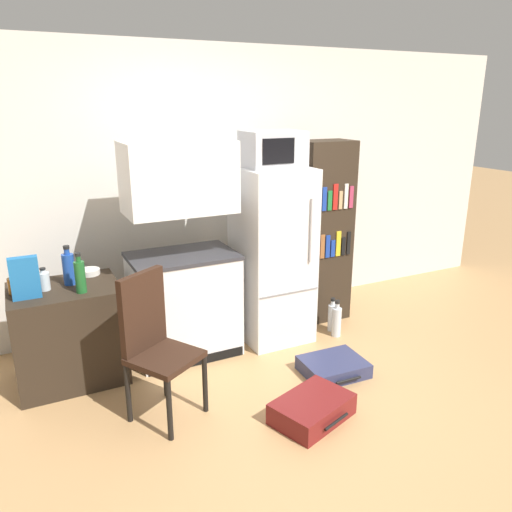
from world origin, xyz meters
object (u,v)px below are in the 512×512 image
Objects in this scene: chair at (153,336)px; water_bottle_middle at (332,317)px; water_bottle_front at (337,321)px; bowl at (90,272)px; bottle_blue_soda at (69,268)px; cereal_box at (25,278)px; side_table at (69,333)px; suitcase_small_flat at (333,367)px; kitchen_hutch at (182,262)px; refrigerator at (272,255)px; bottle_amber_beer at (14,285)px; suitcase_large_flat at (312,409)px; microwave at (273,149)px; bottle_clear_short at (44,281)px; bottle_green_tall at (80,276)px; bookshelf at (323,233)px.

chair reaches higher than water_bottle_middle.
bowl is at bearing 165.91° from water_bottle_front.
cereal_box is (-0.30, -0.16, 0.02)m from bottle_blue_soda.
side_table reaches higher than water_bottle_middle.
water_bottle_middle is (0.44, 0.66, 0.08)m from suitcase_small_flat.
kitchen_hutch is 0.81m from refrigerator.
bottle_amber_beer is 2.71m from water_bottle_middle.
refrigerator reaches higher than suitcase_large_flat.
microwave reaches higher than kitchen_hutch.
chair is at bearing -50.89° from bottle_clear_short.
side_table is 2.30m from water_bottle_front.
bottle_clear_short is 0.27× the size of suitcase_large_flat.
chair reaches higher than bottle_amber_beer.
bottle_clear_short is 2.29m from suitcase_small_flat.
suitcase_small_flat is (1.75, -0.68, -0.82)m from bottle_green_tall.
side_table is at bearing 25.47° from cereal_box.
kitchen_hutch is (0.93, 0.02, 0.44)m from side_table.
suitcase_large_flat is 1.78× the size of water_bottle_front.
suitcase_small_flat is (1.98, -0.85, -0.77)m from bottle_clear_short.
cereal_box reaches higher than bottle_amber_beer.
suitcase_large_flat is at bearing -40.18° from bottle_clear_short.
chair is at bearing -40.61° from cereal_box.
bottle_amber_beer is (-0.38, -0.02, -0.06)m from bottle_blue_soda.
microwave reaches higher than water_bottle_front.
suitcase_large_flat reaches higher than suitcase_small_flat.
kitchen_hutch is 5.48× the size of water_bottle_middle.
bottle_blue_soda is at bearing 14.10° from bottle_clear_short.
water_bottle_front is (2.27, -0.31, -0.23)m from side_table.
bottle_clear_short is at bearing -148.95° from bowl.
refrigerator is 1.11m from suitcase_small_flat.
cereal_box is 2.39m from suitcase_small_flat.
suitcase_large_flat is at bearing -70.66° from kitchen_hutch.
bowl is at bearing 169.06° from water_bottle_middle.
refrigerator is 1.65m from bottle_green_tall.
chair is at bearing -150.60° from refrigerator.
bottle_blue_soda is 0.61× the size of suitcase_small_flat.
chair is 1.62× the size of suitcase_large_flat.
bookshelf is 2.70m from bottle_amber_beer.
refrigerator is 0.86m from water_bottle_middle.
bottle_green_tall is 0.29× the size of chair.
bottle_blue_soda is 0.48× the size of suitcase_large_flat.
kitchen_hutch is at bearing -175.60° from bookshelf.
cereal_box is at bearing -177.04° from microwave.
refrigerator reaches higher than bottle_green_tall.
bottle_green_tall is at bearing -75.79° from bottle_blue_soda.
bottle_green_tall is at bearing -172.39° from bookshelf.
side_table is at bearing 123.46° from bottle_green_tall.
bottle_blue_soda reaches higher than bottle_clear_short.
suitcase_small_flat is at bearing -32.81° from bowl.
bowl is at bearing 171.81° from refrigerator.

